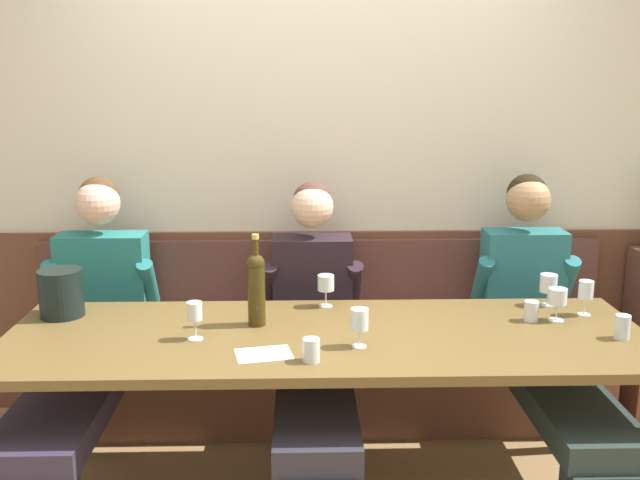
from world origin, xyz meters
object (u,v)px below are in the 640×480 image
person_left_seat (544,331)px  wine_glass_left_end (548,285)px  wine_glass_mid_right (326,284)px  wine_glass_center_rear (359,320)px  dining_table (327,349)px  wine_glass_by_bottle (586,291)px  wine_glass_right_end (558,298)px  water_tumbler_right (622,327)px  person_right_seat (84,338)px  wall_bench (322,371)px  water_tumbler_center (531,311)px  ice_bucket (61,293)px  wine_bottle_amber_mid (256,287)px  water_tumbler_left (311,350)px  wine_glass_mid_left (195,313)px  person_center_left_seat (314,335)px

person_left_seat → wine_glass_left_end: size_ratio=8.91×
wine_glass_mid_right → wine_glass_center_rear: wine_glass_center_rear is taller
dining_table → person_left_seat: size_ratio=2.02×
wine_glass_by_bottle → wine_glass_right_end: bearing=-155.2°
water_tumbler_right → person_right_seat: bearing=170.0°
wall_bench → wine_glass_right_end: bearing=-29.7°
dining_table → wine_glass_right_end: wine_glass_right_end is taller
water_tumbler_right → water_tumbler_center: bearing=143.5°
person_right_seat → ice_bucket: size_ratio=6.25×
person_right_seat → wine_bottle_amber_mid: bearing=-14.0°
person_right_seat → water_tumbler_center: bearing=-5.2°
water_tumbler_right → wine_glass_left_end: bearing=110.1°
person_left_seat → wine_glass_right_end: 0.29m
wine_glass_by_bottle → water_tumbler_left: bearing=-157.9°
wine_glass_mid_left → water_tumbler_right: bearing=-1.3°
dining_table → water_tumbler_right: bearing=-4.4°
wine_glass_left_end → water_tumbler_center: bearing=-124.1°
wine_bottle_amber_mid → wine_glass_by_bottle: bearing=3.5°
water_tumbler_left → wine_glass_mid_right: bearing=83.2°
person_right_seat → water_tumbler_center: size_ratio=14.90×
person_left_seat → dining_table: bearing=-162.7°
wall_bench → water_tumbler_center: wall_bench is taller
ice_bucket → water_tumbler_center: bearing=-3.4°
wine_glass_center_rear → person_right_seat: bearing=159.2°
person_left_seat → person_center_left_seat: bearing=179.8°
wine_glass_mid_right → water_tumbler_right: 1.26m
wine_glass_right_end → wine_bottle_amber_mid: bearing=-179.1°
wine_bottle_amber_mid → wine_glass_center_rear: wine_bottle_amber_mid is taller
wine_glass_mid_right → wine_glass_left_end: (1.02, -0.01, -0.01)m
water_tumbler_right → water_tumbler_center: (-0.30, 0.22, -0.01)m
wine_glass_mid_left → water_tumbler_center: 1.43m
wall_bench → ice_bucket: (-1.15, -0.45, 0.57)m
wine_glass_mid_right → wine_bottle_amber_mid: bearing=-141.4°
wall_bench → wine_glass_mid_right: bearing=-88.7°
person_center_left_seat → wine_glass_center_rear: bearing=-70.3°
wine_glass_mid_left → water_tumbler_center: bearing=7.4°
water_tumbler_left → person_right_seat: bearing=149.5°
person_left_seat → water_tumbler_center: person_left_seat is taller
person_center_left_seat → wine_glass_mid_right: person_center_left_seat is taller
wall_bench → wine_glass_left_end: wall_bench is taller
wine_glass_mid_left → wine_glass_mid_right: size_ratio=1.06×
wine_glass_center_rear → person_left_seat: bearing=27.6°
wine_glass_by_bottle → person_left_seat: bearing=137.7°
wine_glass_left_end → water_tumbler_left: (-1.09, -0.63, -0.05)m
person_left_seat → water_tumbler_left: 1.25m
person_right_seat → water_tumbler_left: size_ratio=14.73×
person_right_seat → wine_glass_right_end: size_ratio=9.07×
wine_glass_mid_left → wine_glass_mid_right: bearing=36.9°
person_center_left_seat → wine_glass_by_bottle: 1.22m
wine_glass_mid_left → wine_glass_center_rear: bearing=-8.6°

